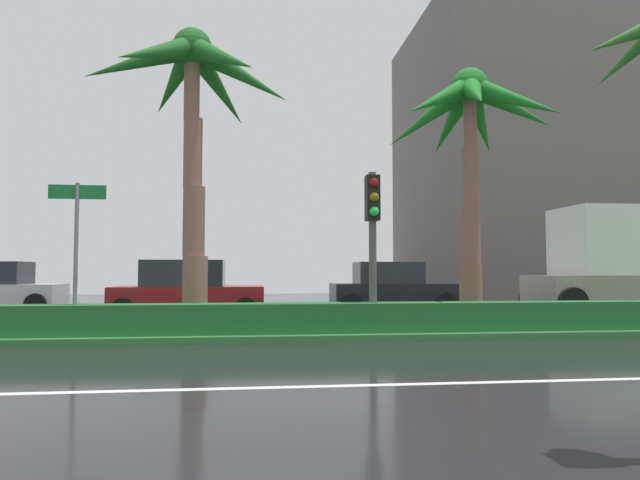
% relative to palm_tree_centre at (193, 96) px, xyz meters
% --- Properties ---
extents(ground_plane, '(90.00, 42.00, 0.10)m').
position_rel_palm_tree_centre_xyz_m(ground_plane, '(-2.76, 0.88, -5.50)').
color(ground_plane, black).
extents(median_strip, '(85.50, 4.00, 0.15)m').
position_rel_palm_tree_centre_xyz_m(median_strip, '(-2.76, -0.12, -5.37)').
color(median_strip, '#2D6B33').
rests_on(median_strip, ground_plane).
extents(median_hedge, '(76.50, 0.70, 0.60)m').
position_rel_palm_tree_centre_xyz_m(median_hedge, '(-2.76, -1.52, -5.00)').
color(median_hedge, '#1E6028').
rests_on(median_hedge, median_strip).
extents(palm_tree_centre, '(4.81, 4.43, 6.90)m').
position_rel_palm_tree_centre_xyz_m(palm_tree_centre, '(0.00, 0.00, 0.00)').
color(palm_tree_centre, '#7E584C').
rests_on(palm_tree_centre, median_strip).
extents(palm_tree_centre_right, '(4.51, 4.55, 6.28)m').
position_rel_palm_tree_centre_xyz_m(palm_tree_centre_right, '(6.74, 0.12, -0.38)').
color(palm_tree_centre_right, brown).
rests_on(palm_tree_centre_right, median_strip).
extents(traffic_signal_median_right, '(0.28, 0.43, 3.35)m').
position_rel_palm_tree_centre_xyz_m(traffic_signal_median_right, '(3.92, -1.42, -2.99)').
color(traffic_signal_median_right, '#4C4C47').
rests_on(traffic_signal_median_right, median_strip).
extents(street_name_sign, '(1.10, 0.08, 3.00)m').
position_rel_palm_tree_centre_xyz_m(street_name_sign, '(-2.05, -1.49, -3.37)').
color(street_name_sign, slate).
rests_on(street_name_sign, median_strip).
extents(car_in_traffic_third, '(4.30, 2.02, 1.72)m').
position_rel_palm_tree_centre_xyz_m(car_in_traffic_third, '(-0.48, 3.69, -4.62)').
color(car_in_traffic_third, maroon).
rests_on(car_in_traffic_third, ground_plane).
extents(car_in_traffic_fourth, '(4.30, 2.02, 1.72)m').
position_rel_palm_tree_centre_xyz_m(car_in_traffic_fourth, '(6.29, 6.64, -4.62)').
color(car_in_traffic_fourth, black).
rests_on(car_in_traffic_fourth, ground_plane).
extents(box_truck_lead, '(6.40, 2.64, 3.46)m').
position_rel_palm_tree_centre_xyz_m(box_truck_lead, '(13.51, 3.98, -3.90)').
color(box_truck_lead, gray).
rests_on(box_truck_lead, ground_plane).
extents(building_far_right, '(17.95, 11.98, 16.12)m').
position_rel_palm_tree_centre_xyz_m(building_far_right, '(19.90, 18.66, 2.61)').
color(building_far_right, '#605B59').
rests_on(building_far_right, ground_plane).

